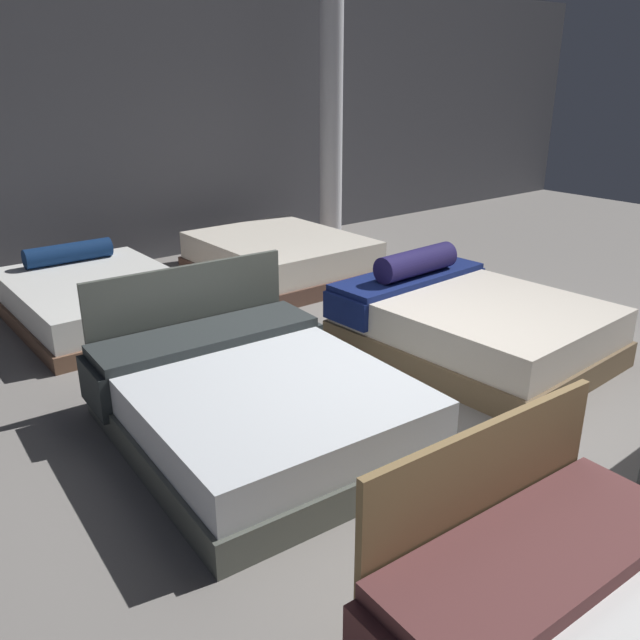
{
  "coord_description": "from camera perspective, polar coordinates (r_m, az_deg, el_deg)",
  "views": [
    {
      "loc": [
        -3.11,
        -3.03,
        2.28
      ],
      "look_at": [
        -0.36,
        0.44,
        0.6
      ],
      "focal_mm": 36.64,
      "sensor_mm": 36.0,
      "label": 1
    }
  ],
  "objects": [
    {
      "name": "support_pillar",
      "position": [
        9.04,
        1.0,
        17.45
      ],
      "size": [
        0.3,
        0.3,
        3.5
      ],
      "primitive_type": "cylinder",
      "color": "silver",
      "rests_on": "ground_plane"
    },
    {
      "name": "showroom_back_wall",
      "position": [
        8.45,
        -17.39,
        16.32
      ],
      "size": [
        18.0,
        0.06,
        3.5
      ],
      "primitive_type": "cube",
      "color": "#47474C",
      "rests_on": "ground_plane"
    },
    {
      "name": "bed_3",
      "position": [
        5.73,
        12.96,
        -0.31
      ],
      "size": [
        1.73,
        2.16,
        0.8
      ],
      "rotation": [
        0.0,
        0.0,
        0.05
      ],
      "color": "brown",
      "rests_on": "ground_plane"
    },
    {
      "name": "bed_5",
      "position": [
        7.72,
        -3.49,
        5.46
      ],
      "size": [
        1.66,
        1.99,
        0.49
      ],
      "rotation": [
        0.0,
        0.0,
        0.01
      ],
      "color": "brown",
      "rests_on": "ground_plane"
    },
    {
      "name": "ground_plane",
      "position": [
        4.91,
        6.57,
        -7.14
      ],
      "size": [
        18.0,
        18.0,
        0.02
      ],
      "primitive_type": "cube",
      "color": "gray"
    },
    {
      "name": "bed_4",
      "position": [
        6.74,
        -18.83,
        1.82
      ],
      "size": [
        1.54,
        2.08,
        0.62
      ],
      "rotation": [
        0.0,
        0.0,
        0.0
      ],
      "color": "brown",
      "rests_on": "ground_plane"
    },
    {
      "name": "bed_2",
      "position": [
        4.37,
        -5.83,
        -7.08
      ],
      "size": [
        1.81,
        2.16,
        0.95
      ],
      "rotation": [
        0.0,
        0.0,
        -0.06
      ],
      "color": "#565A52",
      "rests_on": "ground_plane"
    }
  ]
}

